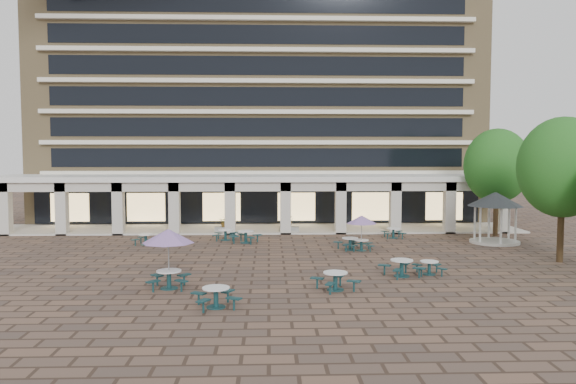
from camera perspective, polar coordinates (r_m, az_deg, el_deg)
name	(u,v)px	position (r m, az deg, el deg)	size (l,w,h in m)	color
ground	(254,267)	(30.89, -3.52, -7.60)	(120.00, 120.00, 0.00)	brown
apartment_building	(260,88)	(56.09, -2.85, 10.54)	(40.00, 15.50, 25.20)	tan
retail_arcade	(258,193)	(45.17, -3.02, -0.08)	(42.00, 6.60, 4.40)	white
picnic_table_2	(335,279)	(25.74, 4.83, -8.83)	(2.27, 2.27, 0.83)	#164044
picnic_table_3	(402,266)	(28.98, 11.48, -7.42)	(2.27, 2.27, 0.85)	#164044
picnic_table_5	(216,295)	(23.05, -7.33, -10.38)	(2.17, 2.17, 0.83)	#164044
picnic_table_6	(168,238)	(26.15, -12.06, -4.63)	(2.37, 2.37, 2.74)	#164044
picnic_table_7	(429,266)	(29.76, 14.15, -7.34)	(1.61, 1.61, 0.70)	#164044
picnic_table_8	(146,238)	(39.21, -14.26, -4.59)	(1.77, 1.77, 0.72)	#164044
picnic_table_9	(246,236)	(38.89, -4.31, -4.44)	(2.29, 2.29, 0.85)	#164044
picnic_table_10	(350,243)	(36.26, 6.32, -5.14)	(2.08, 2.08, 0.78)	#164044
picnic_table_11	(362,221)	(35.86, 7.49, -2.93)	(1.94, 1.94, 2.24)	#164044
picnic_table_12	(225,234)	(40.22, -6.37, -4.24)	(1.74, 1.74, 0.77)	#164044
picnic_table_13	(393,232)	(41.65, 10.65, -4.03)	(1.66, 1.66, 0.74)	#164044
gazebo	(495,205)	(41.08, 20.31, -1.25)	(3.75, 3.75, 3.49)	beige
tree_east_a	(563,167)	(35.19, 26.13, 2.26)	(4.95, 4.95, 8.25)	#46311C
tree_east_c	(497,166)	(44.51, 20.46, 2.50)	(4.81, 4.81, 8.02)	#46311C
planter_left	(224,226)	(43.65, -6.47, -3.46)	(1.50, 0.82, 1.32)	#969690
planter_right	(289,226)	(43.54, 0.13, -3.43)	(1.50, 0.89, 1.34)	#969690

